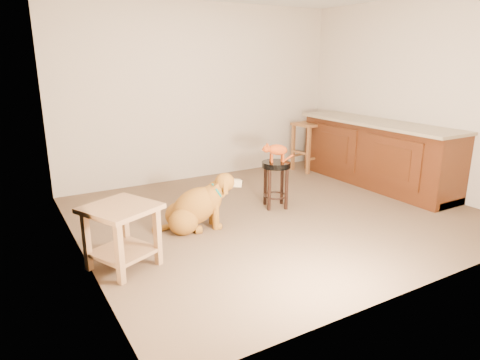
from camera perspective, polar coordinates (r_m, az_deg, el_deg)
floor at (r=5.19m, az=5.05°, el=-4.47°), size 4.50×4.00×0.01m
room_shell at (r=4.86m, az=5.54°, el=14.36°), size 4.54×4.04×2.62m
cabinet_run at (r=6.54m, az=17.64°, el=3.16°), size 0.70×2.56×0.94m
padded_stool at (r=5.30m, az=4.82°, el=0.65°), size 0.39×0.39×0.58m
wood_stool at (r=7.14m, az=9.06°, el=4.53°), size 0.48×0.48×0.79m
side_table at (r=3.90m, az=-15.50°, el=-6.09°), size 0.74×0.74×0.58m
golden_retriever at (r=4.68m, az=-5.89°, el=-3.68°), size 0.99×0.56×0.65m
tabby_kitten at (r=5.22m, az=4.79°, el=3.96°), size 0.42×0.21×0.27m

